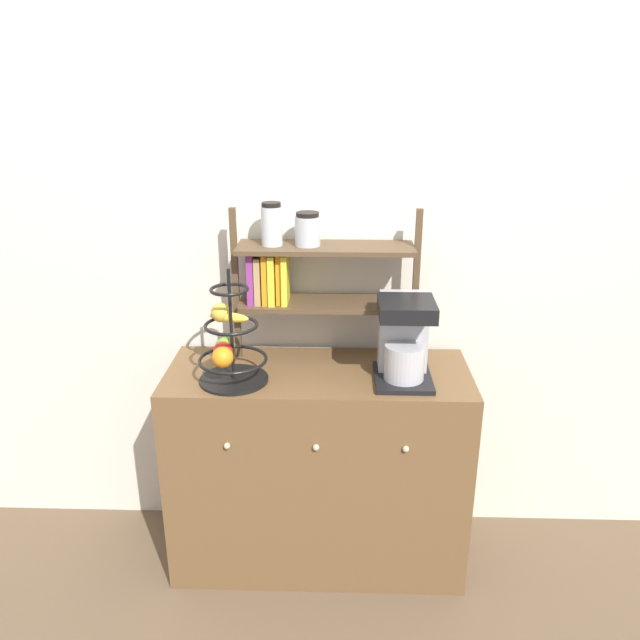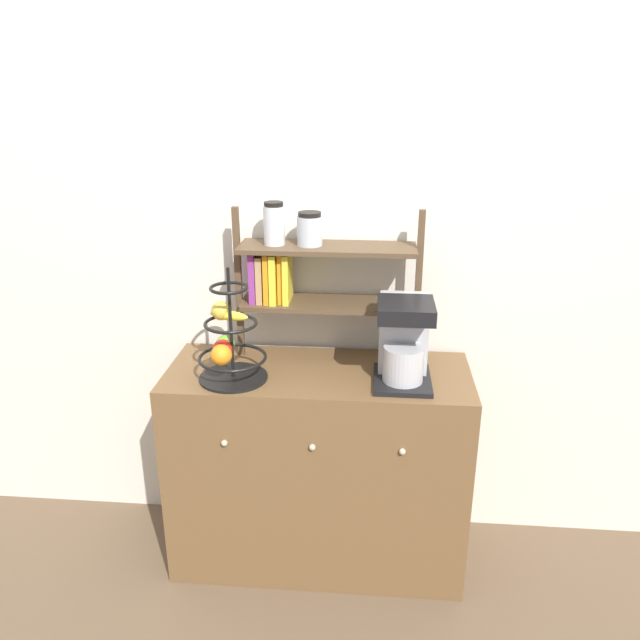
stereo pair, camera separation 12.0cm
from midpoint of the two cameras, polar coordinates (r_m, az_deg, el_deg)
ground_plane at (r=2.66m, az=0.78°, el=-23.62°), size 12.00×12.00×0.00m
wall_back at (r=2.48m, az=1.80°, el=7.55°), size 7.00×0.05×2.60m
sideboard at (r=2.58m, az=1.22°, el=-13.27°), size 1.15×0.48×0.85m
coffee_maker at (r=2.27m, az=9.17°, el=-1.85°), size 0.21×0.25×0.31m
fruit_stand at (r=2.27m, az=-6.90°, el=-2.19°), size 0.25×0.25×0.43m
shelf_hutch at (r=2.37m, az=-0.12°, el=4.79°), size 0.71×0.20×0.62m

